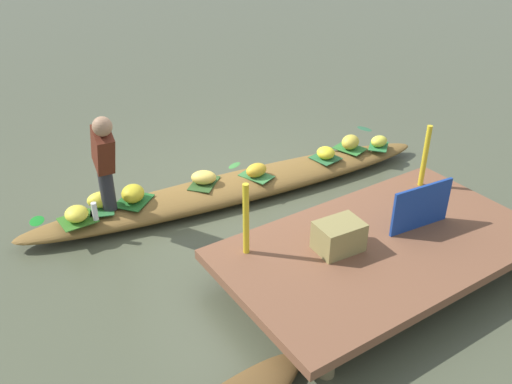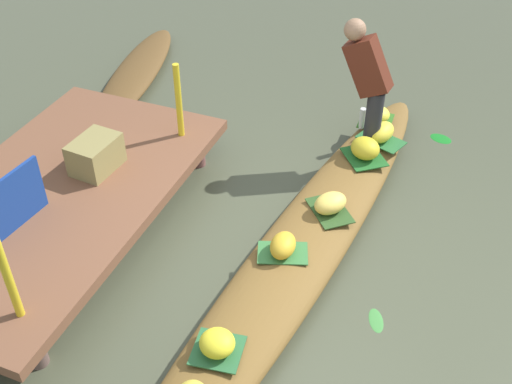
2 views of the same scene
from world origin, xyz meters
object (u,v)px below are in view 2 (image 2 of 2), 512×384
at_px(banana_bunch_7, 217,343).
at_px(banana_bunch_4, 283,245).
at_px(moored_boat, 136,73).
at_px(market_banner, 8,205).
at_px(banana_bunch_0, 365,148).
at_px(produce_crate, 96,155).
at_px(banana_bunch_1, 377,114).
at_px(vendor_boat, 300,252).
at_px(banana_bunch_5, 382,132).
at_px(banana_bunch_3, 330,203).
at_px(vendor_person, 368,76).
at_px(water_bottle, 362,118).

bearing_deg(banana_bunch_7, banana_bunch_4, -4.58).
height_order(moored_boat, market_banner, market_banner).
height_order(banana_bunch_0, banana_bunch_7, banana_bunch_0).
bearing_deg(banana_bunch_4, produce_crate, 81.33).
height_order(banana_bunch_1, market_banner, market_banner).
bearing_deg(vendor_boat, banana_bunch_5, -2.85).
bearing_deg(banana_bunch_7, moored_boat, 37.69).
relative_size(vendor_boat, banana_bunch_4, 19.10).
height_order(banana_bunch_3, banana_bunch_5, banana_bunch_5).
relative_size(banana_bunch_0, banana_bunch_1, 1.08).
height_order(banana_bunch_4, banana_bunch_5, banana_bunch_5).
height_order(banana_bunch_5, produce_crate, produce_crate).
height_order(banana_bunch_0, produce_crate, produce_crate).
height_order(banana_bunch_4, vendor_person, vendor_person).
distance_m(banana_bunch_5, banana_bunch_7, 2.93).
bearing_deg(banana_bunch_1, produce_crate, 132.32).
distance_m(moored_boat, banana_bunch_4, 3.70).
bearing_deg(banana_bunch_0, banana_bunch_3, 175.14).
relative_size(banana_bunch_4, water_bottle, 1.29).
relative_size(banana_bunch_3, market_banner, 0.42).
bearing_deg(moored_boat, produce_crate, -169.27).
relative_size(banana_bunch_0, vendor_person, 0.24).
relative_size(vendor_boat, banana_bunch_1, 20.17).
xyz_separation_m(banana_bunch_0, produce_crate, (-1.23, 2.13, 0.17)).
distance_m(vendor_boat, market_banner, 2.32).
bearing_deg(produce_crate, banana_bunch_4, -98.67).
bearing_deg(banana_bunch_4, vendor_boat, -23.00).
relative_size(banana_bunch_7, water_bottle, 1.12).
bearing_deg(banana_bunch_0, banana_bunch_4, 169.95).
xyz_separation_m(banana_bunch_1, market_banner, (-2.83, 2.24, 0.28)).
height_order(banana_bunch_4, market_banner, market_banner).
distance_m(banana_bunch_1, produce_crate, 2.82).
bearing_deg(water_bottle, banana_bunch_7, 176.34).
bearing_deg(banana_bunch_7, banana_bunch_1, -5.38).
xyz_separation_m(moored_boat, water_bottle, (-0.43, -2.89, 0.28)).
bearing_deg(banana_bunch_0, vendor_person, 21.44).
bearing_deg(market_banner, banana_bunch_3, -54.15).
bearing_deg(banana_bunch_4, banana_bunch_1, -5.76).
bearing_deg(vendor_boat, banana_bunch_1, 2.32).
distance_m(market_banner, produce_crate, 0.96).
bearing_deg(produce_crate, moored_boat, 22.94).
relative_size(moored_boat, banana_bunch_3, 8.04).
bearing_deg(moored_boat, banana_bunch_7, -154.52).
height_order(banana_bunch_0, banana_bunch_5, banana_bunch_0).
bearing_deg(banana_bunch_3, banana_bunch_5, -7.28).
bearing_deg(water_bottle, market_banner, 141.34).
height_order(vendor_boat, banana_bunch_7, banana_bunch_7).
xyz_separation_m(banana_bunch_1, water_bottle, (-0.17, 0.11, 0.02)).
height_order(banana_bunch_4, water_bottle, water_bottle).
relative_size(banana_bunch_5, vendor_person, 0.26).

